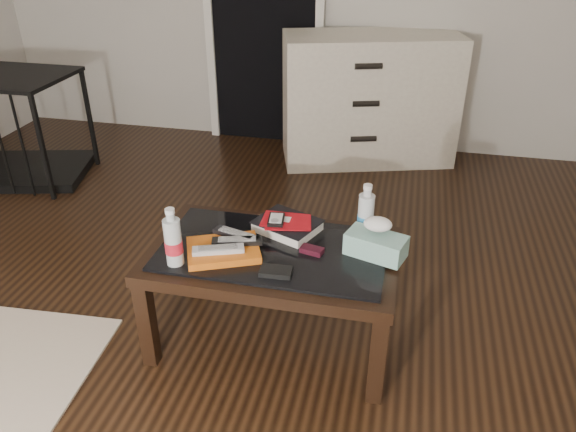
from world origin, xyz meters
The scene contains 17 objects.
ground centered at (0.00, 0.00, 0.00)m, with size 5.00×5.00×0.00m, color black.
doorway centered at (-0.40, 2.47, 1.02)m, with size 0.90×0.08×2.07m.
coffee_table centered at (0.23, 0.16, 0.40)m, with size 1.00×0.60×0.46m.
dresser centered at (0.42, 2.23, 0.45)m, with size 1.29×0.82×0.90m.
pet_crate centered at (-1.90, 1.40, 0.23)m, with size 1.02×0.80×0.71m.
magazines centered at (0.05, 0.08, 0.48)m, with size 0.28×0.21×0.03m, color #C35812.
remote_silver centered at (0.05, 0.04, 0.50)m, with size 0.20×0.05×0.02m, color #B3B4B8.
remote_black_front centered at (0.10, 0.12, 0.50)m, with size 0.20×0.05×0.02m, color black.
remote_black_back centered at (0.08, 0.16, 0.50)m, with size 0.20×0.05×0.02m, color black.
textbook centered at (0.26, 0.31, 0.48)m, with size 0.25×0.20×0.05m, color black.
dvd_mailers centered at (0.25, 0.31, 0.51)m, with size 0.19×0.14×0.01m, color #A80B13.
ipod centered at (0.22, 0.28, 0.52)m, with size 0.06×0.10×0.02m, color black.
flip_phone centered at (0.39, 0.16, 0.47)m, with size 0.09×0.05×0.02m, color black.
wallet centered at (0.29, -0.01, 0.47)m, with size 0.12×0.07×0.02m, color black.
water_bottle_left centered at (-0.11, -0.03, 0.58)m, with size 0.07×0.07×0.24m, color #B6BEC1.
water_bottle_right centered at (0.58, 0.33, 0.58)m, with size 0.07×0.07×0.24m, color silver.
tissue_box centered at (0.64, 0.20, 0.51)m, with size 0.23×0.12×0.09m, color #217B6E.
Camera 1 is at (0.71, -1.69, 1.68)m, focal length 35.00 mm.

